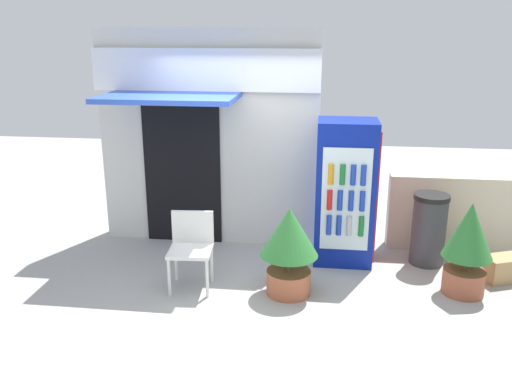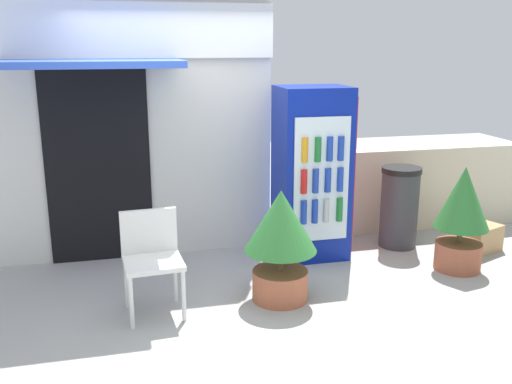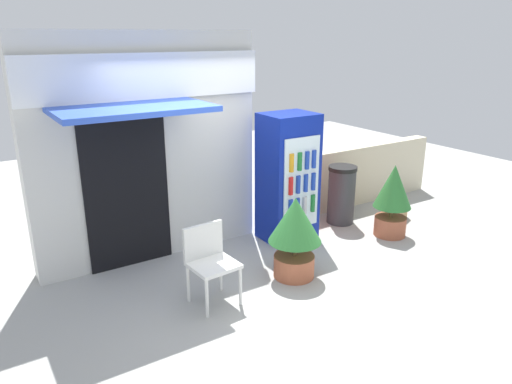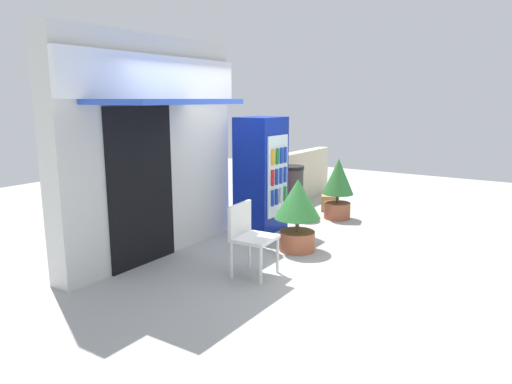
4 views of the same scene
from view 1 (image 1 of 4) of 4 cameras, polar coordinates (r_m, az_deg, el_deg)
ground at (r=6.02m, az=-1.47°, el=-10.66°), size 16.00×16.00×0.00m
storefront_building at (r=7.11m, az=-5.16°, el=6.11°), size 2.89×1.31×2.82m
drink_cooler at (r=6.58m, az=9.55°, el=-0.07°), size 0.73×0.65×1.78m
plastic_chair at (r=6.01m, az=-6.92°, el=-5.50°), size 0.50×0.47×0.85m
potted_plant_near_shop at (r=5.77m, az=3.57°, el=-5.53°), size 0.63×0.63×0.99m
potted_plant_curbside at (r=6.19m, az=21.73°, el=-5.10°), size 0.53×0.53×1.05m
trash_bin at (r=6.88m, az=17.99°, el=-3.80°), size 0.43×0.43×0.89m
stone_boundary_wall at (r=7.59m, az=24.65°, el=-2.22°), size 2.85×0.23×0.99m
cardboard_box at (r=6.86m, az=24.89°, el=-7.42°), size 0.51×0.42×0.29m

